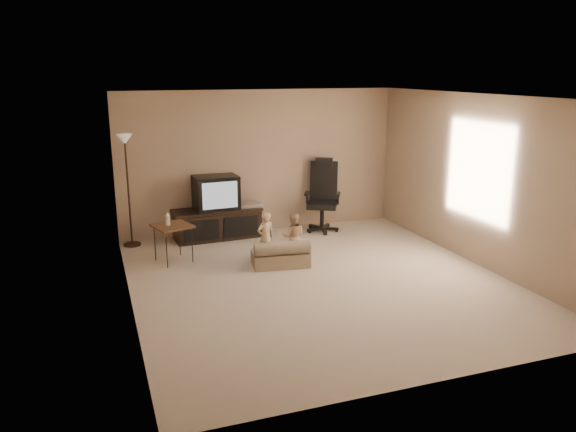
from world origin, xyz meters
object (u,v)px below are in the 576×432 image
Objects in this scene: child_sofa at (281,256)px; tv_stand at (217,213)px; floor_lamp at (126,165)px; toddler_right at (293,236)px; side_table at (172,226)px; toddler_left at (266,237)px; office_chair at (323,205)px.

tv_stand is at bearing 116.42° from child_sofa.
toddler_right is (2.29, -1.54, -0.98)m from floor_lamp.
tv_stand is 2.13× the size of toddler_right.
tv_stand is 0.84× the size of floor_lamp.
toddler_right is (1.75, -0.50, -0.19)m from side_table.
toddler_left reaches higher than toddler_right.
office_chair is 1.45× the size of child_sofa.
toddler_right reaches higher than child_sofa.
toddler_right is at bearing -15.90° from side_table.
child_sofa is at bearing -74.83° from tv_stand.
side_table is 0.42× the size of floor_lamp.
toddler_left is at bearing 131.15° from child_sofa.
floor_lamp is 2.59m from toddler_left.
tv_stand reaches higher than child_sofa.
toddler_left is (-1.49, -1.34, -0.08)m from office_chair.
tv_stand is at bearing -90.46° from toddler_left.
office_chair is 2.01m from toddler_left.
toddler_right is (-1.05, -1.34, -0.10)m from office_chair.
office_chair reaches higher than toddler_right.
side_table is at bearing 6.84° from toddler_right.
office_chair is 2.93m from side_table.
tv_stand is 1.69m from floor_lamp.
tv_stand is 1.71m from toddler_right.
floor_lamp reaches higher than child_sofa.
side_table is (-0.90, -0.99, 0.10)m from tv_stand.
child_sofa is (0.56, -1.73, -0.29)m from tv_stand.
child_sofa is (-1.34, -1.58, -0.30)m from office_chair.
side_table reaches higher than child_sofa.
toddler_left is (0.40, -1.49, -0.06)m from tv_stand.
toddler_left is at bearing -77.61° from tv_stand.
office_chair reaches higher than tv_stand.
office_chair is at bearing 16.63° from side_table.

